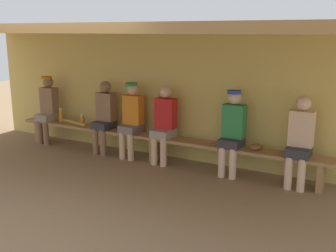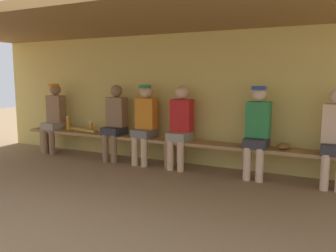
# 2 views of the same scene
# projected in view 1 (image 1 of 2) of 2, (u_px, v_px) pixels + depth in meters

# --- Properties ---
(ground_plane) EXTENTS (24.00, 24.00, 0.00)m
(ground_plane) POSITION_uv_depth(u_px,v_px,m) (100.00, 190.00, 5.79)
(ground_plane) COLOR #8C6D4C
(back_wall) EXTENTS (8.00, 0.20, 2.20)m
(back_wall) POSITION_uv_depth(u_px,v_px,m) (168.00, 95.00, 7.24)
(back_wall) COLOR #D8BC60
(back_wall) RESTS_ON ground
(dugout_roof) EXTENTS (8.00, 2.80, 0.12)m
(dugout_roof) POSITION_uv_depth(u_px,v_px,m) (124.00, 29.00, 5.86)
(dugout_roof) COLOR olive
(dugout_roof) RESTS_ON back_wall
(bench) EXTENTS (6.00, 0.36, 0.46)m
(bench) POSITION_uv_depth(u_px,v_px,m) (155.00, 140.00, 7.02)
(bench) COLOR #9E7547
(bench) RESTS_ON ground
(player_leftmost) EXTENTS (0.34, 0.42, 1.34)m
(player_leftmost) POSITION_uv_depth(u_px,v_px,m) (164.00, 121.00, 6.86)
(player_leftmost) COLOR gray
(player_leftmost) RESTS_ON ground
(player_shirtless_tan) EXTENTS (0.34, 0.42, 1.34)m
(player_shirtless_tan) POSITION_uv_depth(u_px,v_px,m) (132.00, 117.00, 7.17)
(player_shirtless_tan) COLOR slate
(player_shirtless_tan) RESTS_ON ground
(player_in_blue) EXTENTS (0.34, 0.42, 1.34)m
(player_in_blue) POSITION_uv_depth(u_px,v_px,m) (233.00, 129.00, 6.27)
(player_in_blue) COLOR #333338
(player_in_blue) RESTS_ON ground
(player_with_sunglasses) EXTENTS (0.34, 0.42, 1.34)m
(player_with_sunglasses) POSITION_uv_depth(u_px,v_px,m) (48.00, 106.00, 8.13)
(player_with_sunglasses) COLOR gray
(player_with_sunglasses) RESTS_ON ground
(player_middle) EXTENTS (0.34, 0.42, 1.34)m
(player_middle) POSITION_uv_depth(u_px,v_px,m) (300.00, 138.00, 5.79)
(player_middle) COLOR #333338
(player_middle) RESTS_ON ground
(player_rightmost) EXTENTS (0.34, 0.42, 1.34)m
(player_rightmost) POSITION_uv_depth(u_px,v_px,m) (104.00, 114.00, 7.46)
(player_rightmost) COLOR #333338
(player_rightmost) RESTS_ON ground
(water_bottle_green) EXTENTS (0.06, 0.06, 0.27)m
(water_bottle_green) POSITION_uv_depth(u_px,v_px,m) (61.00, 115.00, 8.04)
(water_bottle_green) COLOR orange
(water_bottle_green) RESTS_ON bench
(water_bottle_clear) EXTENTS (0.07, 0.07, 0.21)m
(water_bottle_clear) POSITION_uv_depth(u_px,v_px,m) (82.00, 120.00, 7.80)
(water_bottle_clear) COLOR orange
(water_bottle_clear) RESTS_ON bench
(baseball_glove_tan) EXTENTS (0.25, 0.29, 0.09)m
(baseball_glove_tan) POSITION_uv_depth(u_px,v_px,m) (256.00, 147.00, 6.16)
(baseball_glove_tan) COLOR brown
(baseball_glove_tan) RESTS_ON bench
(baseball_bat) EXTENTS (0.87, 0.25, 0.07)m
(baseball_bat) POSITION_uv_depth(u_px,v_px,m) (72.00, 122.00, 7.89)
(baseball_bat) COLOR #B28C33
(baseball_bat) RESTS_ON bench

